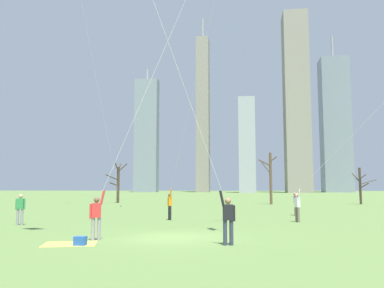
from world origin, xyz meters
name	(u,v)px	position (x,y,z in m)	size (l,w,h in m)	color
ground_plane	(173,238)	(0.00, 0.00, 0.00)	(400.00, 400.00, 0.00)	#5B7A3D
kite_flyer_midfield_center_yellow	(327,175)	(7.24, 6.34, 2.65)	(11.44, 12.02, 14.92)	#726656
kite_flyer_foreground_left_teal	(132,131)	(-1.48, -0.85, 4.15)	(8.09, 2.42, 20.46)	gray
kite_flyer_far_back_red	(193,119)	(1.11, -2.37, 4.31)	(7.22, 3.53, 20.26)	#33384C
kite_flyer_midfield_left_purple	(184,142)	(-0.44, 5.89, 4.47)	(6.06, 12.46, 18.16)	black
bystander_watching_nearby	(295,203)	(6.40, 13.24, 0.90)	(0.23, 0.51, 1.62)	#726656
bystander_far_off_by_trees	(20,208)	(-8.90, 4.12, 0.90)	(0.50, 0.26, 1.62)	gray
picnic_spot	(76,242)	(-2.98, -2.39, 0.09)	(2.12, 1.84, 0.31)	#D8BF4C
bare_tree_far_right_edge	(118,182)	(-13.06, 33.65, 2.64)	(2.23, 3.30, 5.12)	#423326
bare_tree_rightmost	(360,185)	(16.35, 33.03, 2.24)	(2.35, 2.65, 4.24)	#423326
bare_tree_left_of_center	(270,177)	(5.92, 31.39, 3.18)	(2.21, 1.51, 5.98)	brown
skyline_mid_tower_left	(296,101)	(22.27, 129.75, 32.79)	(8.67, 9.76, 65.58)	gray
skyline_tall_tower	(203,114)	(-12.92, 141.77, 31.30)	(5.02, 6.86, 71.06)	gray
skyline_short_annex	(147,135)	(-35.10, 137.87, 22.46)	(9.09, 5.11, 49.33)	gray
skyline_mid_tower_right	(335,125)	(38.01, 140.93, 25.77)	(10.41, 8.91, 60.92)	gray
skyline_slender_spire	(247,145)	(4.27, 128.76, 16.96)	(5.83, 10.40, 33.91)	#9EA3AD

